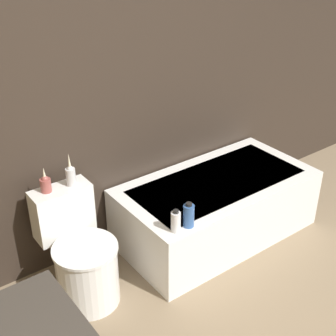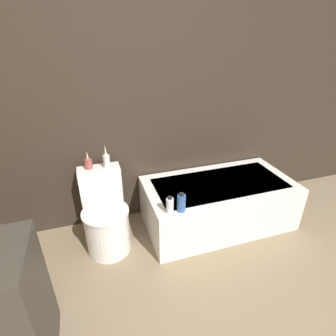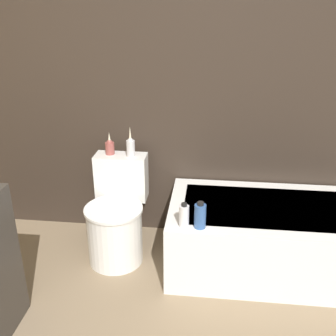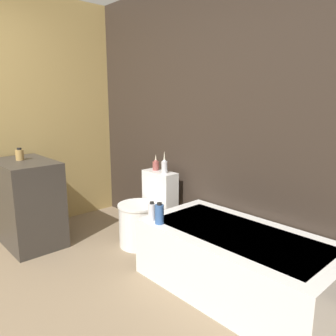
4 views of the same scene
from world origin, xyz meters
The scene contains 7 objects.
wall_back_tiled centered at (0.00, 2.22, 1.30)m, with size 6.40×0.06×2.60m.
bathtub centered at (0.77, 1.77, 0.25)m, with size 1.53×0.79×0.49m.
toilet centered at (-0.40, 1.79, 0.31)m, with size 0.42×0.59×0.73m.
vase_gold centered at (-0.48, 2.02, 0.79)m, with size 0.07×0.07×0.17m.
vase_silver centered at (-0.31, 2.00, 0.81)m, with size 0.06×0.06×0.23m.
shampoo_bottle_tall centered at (0.13, 1.46, 0.56)m, with size 0.06×0.06×0.16m.
shampoo_bottle_short centered at (0.23, 1.46, 0.57)m, with size 0.07×0.07×0.18m.
Camera 2 is at (-0.45, -0.26, 1.85)m, focal length 28.00 mm.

